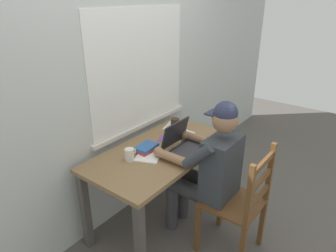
% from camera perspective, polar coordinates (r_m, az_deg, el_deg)
% --- Properties ---
extents(ground_plane, '(8.00, 8.00, 0.00)m').
position_cam_1_polar(ground_plane, '(2.96, -1.07, -17.19)').
color(ground_plane, '#56514C').
extents(back_wall, '(6.00, 0.08, 2.60)m').
position_cam_1_polar(back_wall, '(2.61, -8.61, 9.24)').
color(back_wall, beige).
rests_on(back_wall, ground).
extents(desk, '(1.32, 0.69, 0.74)m').
position_cam_1_polar(desk, '(2.59, -1.18, -6.52)').
color(desk, olive).
rests_on(desk, ground).
extents(seated_person, '(0.50, 0.60, 1.25)m').
position_cam_1_polar(seated_person, '(2.41, 7.73, -7.57)').
color(seated_person, '#33383D').
rests_on(seated_person, ground).
extents(wooden_chair, '(0.42, 0.42, 0.95)m').
position_cam_1_polar(wooden_chair, '(2.44, 13.31, -14.05)').
color(wooden_chair, brown).
rests_on(wooden_chair, ground).
extents(laptop, '(0.33, 0.28, 0.23)m').
position_cam_1_polar(laptop, '(2.52, 2.91, -3.28)').
color(laptop, '#232328').
rests_on(laptop, desk).
extents(computer_mouse, '(0.06, 0.10, 0.03)m').
position_cam_1_polar(computer_mouse, '(2.70, 7.13, -2.43)').
color(computer_mouse, black).
rests_on(computer_mouse, desk).
extents(coffee_mug_white, '(0.11, 0.07, 0.10)m').
position_cam_1_polar(coffee_mug_white, '(2.38, -7.24, -5.33)').
color(coffee_mug_white, silver).
rests_on(coffee_mug_white, desk).
extents(coffee_mug_dark, '(0.11, 0.07, 0.09)m').
position_cam_1_polar(coffee_mug_dark, '(2.95, 1.26, 0.68)').
color(coffee_mug_dark, '#38281E').
rests_on(coffee_mug_dark, desk).
extents(book_stack_main, '(0.20, 0.14, 0.05)m').
position_cam_1_polar(book_stack_main, '(2.50, -4.13, -4.26)').
color(book_stack_main, '#BC332D').
rests_on(book_stack_main, desk).
extents(paper_pile_near_laptop, '(0.29, 0.25, 0.01)m').
position_cam_1_polar(paper_pile_near_laptop, '(2.98, 1.49, 0.04)').
color(paper_pile_near_laptop, silver).
rests_on(paper_pile_near_laptop, desk).
extents(paper_pile_back_corner, '(0.25, 0.16, 0.01)m').
position_cam_1_polar(paper_pile_back_corner, '(2.78, 2.46, -1.71)').
color(paper_pile_back_corner, white).
rests_on(paper_pile_back_corner, desk).
extents(paper_pile_side, '(0.28, 0.26, 0.01)m').
position_cam_1_polar(paper_pile_side, '(2.44, -3.61, -5.57)').
color(paper_pile_side, white).
rests_on(paper_pile_side, desk).
extents(landscape_photo_print, '(0.15, 0.13, 0.00)m').
position_cam_1_polar(landscape_photo_print, '(2.72, -0.81, -2.42)').
color(landscape_photo_print, '#7A4293').
rests_on(landscape_photo_print, desk).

